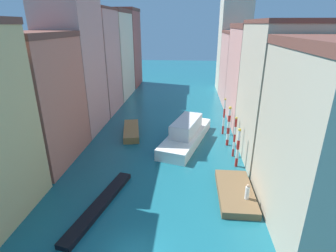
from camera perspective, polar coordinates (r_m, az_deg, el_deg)
name	(u,v)px	position (r m, az deg, el deg)	size (l,w,h in m)	color
ground_plane	(167,126)	(40.04, -0.18, 0.11)	(154.00, 154.00, 0.00)	#196070
building_left_1	(40,100)	(31.11, -26.01, 5.03)	(6.23, 10.22, 13.76)	#C6705B
building_left_2	(73,55)	(38.66, -19.98, 14.34)	(6.23, 8.55, 21.19)	tan
building_left_3	(97,62)	(47.11, -15.23, 13.27)	(6.23, 8.72, 16.95)	tan
building_left_4	(113,54)	(56.80, -11.75, 14.94)	(6.23, 11.11, 17.20)	beige
building_left_5	(125,48)	(66.86, -9.22, 16.28)	(6.23, 9.16, 17.87)	#B25147
building_right_0	(324,143)	(20.91, 30.71, -3.18)	(6.23, 11.43, 13.70)	#BCB299
building_right_1	(275,93)	(31.06, 22.19, 6.68)	(6.23, 11.23, 14.90)	#BCB299
building_right_2	(252,75)	(41.91, 17.83, 10.43)	(6.23, 11.72, 14.55)	tan
building_right_3	(239,67)	(53.33, 15.14, 12.15)	(6.23, 11.66, 13.31)	tan
building_right_4	(233,45)	(62.53, 13.96, 16.74)	(6.23, 7.73, 20.30)	beige
waterfront_dock	(235,192)	(25.12, 14.37, -13.72)	(3.07, 6.56, 0.64)	brown
person_on_dock	(247,192)	(23.66, 16.79, -13.55)	(0.36, 0.36, 1.41)	white
mooring_pole_0	(238,147)	(28.82, 14.91, -4.51)	(0.33, 0.33, 4.44)	red
mooring_pole_1	(235,137)	(30.86, 14.23, -2.26)	(0.28, 0.28, 4.87)	red
mooring_pole_2	(229,126)	(33.48, 13.00, 0.03)	(0.38, 0.38, 5.16)	red
mooring_pole_3	(224,116)	(36.84, 12.03, 2.08)	(0.27, 0.27, 5.18)	red
mooring_pole_4	(224,115)	(39.22, 12.08, 2.42)	(0.28, 0.28, 4.11)	red
vaporetto_white	(186,134)	(34.14, 3.98, -1.67)	(6.89, 12.90, 3.14)	white
gondola_black	(100,205)	(23.84, -14.54, -16.19)	(3.22, 9.84, 0.43)	black
motorboat_0	(131,131)	(37.23, -7.95, -1.05)	(3.45, 7.25, 0.89)	olive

